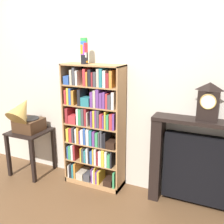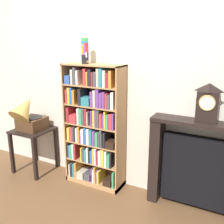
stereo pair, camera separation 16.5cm
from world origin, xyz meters
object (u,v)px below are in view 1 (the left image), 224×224
Objects in this scene: mantel_clock at (208,102)px; gramophone at (25,116)px; bookshelf at (94,129)px; side_table_left at (31,141)px; cup_stack at (84,51)px; fireplace_mantel at (197,165)px.

gramophone is at bearing -175.04° from mantel_clock.
bookshelf reaches higher than side_table_left.
side_table_left is (-0.96, -0.10, -0.29)m from bookshelf.
bookshelf is at bearing 10.12° from gramophone.
gramophone is 2.33m from mantel_clock.
mantel_clock reaches higher than gramophone.
cup_stack reaches higher than bookshelf.
bookshelf is 1.41m from mantel_clock.
bookshelf is at bearing 20.21° from cup_stack.
fireplace_mantel is (2.23, 0.15, 0.04)m from side_table_left.
bookshelf reaches higher than fireplace_mantel.
cup_stack is at bearing 9.07° from gramophone.
bookshelf reaches higher than mantel_clock.
gramophone is at bearing -90.00° from side_table_left.
mantel_clock is at bearing 4.96° from gramophone.
cup_stack reaches higher than side_table_left.
cup_stack is at bearing 4.70° from side_table_left.
mantel_clock is (2.29, 0.13, 0.77)m from side_table_left.
bookshelf is at bearing 6.16° from side_table_left.
cup_stack is 0.48× the size of side_table_left.
side_table_left is 1.56× the size of mantel_clock.
fireplace_mantel is at bearing 3.94° from side_table_left.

